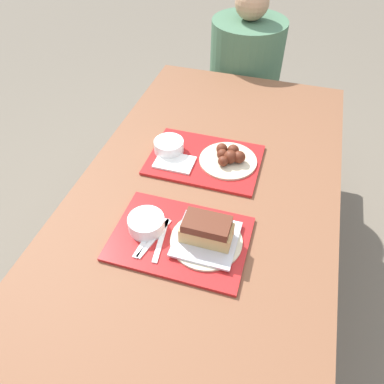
{
  "coord_description": "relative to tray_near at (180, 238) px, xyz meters",
  "views": [
    {
      "loc": [
        0.23,
        -0.82,
        1.69
      ],
      "look_at": [
        -0.03,
        0.02,
        0.81
      ],
      "focal_mm": 35.0,
      "sensor_mm": 36.0,
      "label": 1
    }
  ],
  "objects": [
    {
      "name": "bowl_coleslaw_near",
      "position": [
        -0.11,
        0.0,
        0.03
      ],
      "size": [
        0.11,
        0.11,
        0.05
      ],
      "color": "white",
      "rests_on": "tray_near"
    },
    {
      "name": "plastic_fork_near",
      "position": [
        -0.07,
        -0.03,
        0.01
      ],
      "size": [
        0.06,
        0.17,
        0.0
      ],
      "color": "white",
      "rests_on": "tray_near"
    },
    {
      "name": "picnic_table",
      "position": [
        0.02,
        0.15,
        -0.09
      ],
      "size": [
        0.91,
        1.89,
        0.77
      ],
      "color": "brown",
      "rests_on": "ground_plane"
    },
    {
      "name": "ground_plane",
      "position": [
        0.02,
        0.15,
        -0.78
      ],
      "size": [
        12.0,
        12.0,
        0.0
      ],
      "primitive_type": "plane",
      "color": "#706656"
    },
    {
      "name": "napkin_far",
      "position": [
        -0.13,
        0.33,
        0.01
      ],
      "size": [
        0.14,
        0.1,
        0.01
      ],
      "color": "white",
      "rests_on": "tray_far"
    },
    {
      "name": "condiment_packet",
      "position": [
        0.03,
        0.07,
        0.01
      ],
      "size": [
        0.04,
        0.03,
        0.01
      ],
      "color": "#3F3F47",
      "rests_on": "tray_near"
    },
    {
      "name": "tray_near",
      "position": [
        0.0,
        0.0,
        0.0
      ],
      "size": [
        0.42,
        0.29,
        0.01
      ],
      "color": "red",
      "rests_on": "picnic_table"
    },
    {
      "name": "plastic_knife_near",
      "position": [
        -0.05,
        -0.03,
        0.01
      ],
      "size": [
        0.04,
        0.17,
        0.0
      ],
      "color": "white",
      "rests_on": "tray_near"
    },
    {
      "name": "brisket_sandwich_plate",
      "position": [
        0.08,
        0.01,
        0.04
      ],
      "size": [
        0.22,
        0.22,
        0.09
      ],
      "color": "beige",
      "rests_on": "tray_near"
    },
    {
      "name": "picnic_bench_far",
      "position": [
        0.02,
        1.31,
        -0.4
      ],
      "size": [
        0.87,
        0.28,
        0.45
      ],
      "color": "brown",
      "rests_on": "ground_plane"
    },
    {
      "name": "tray_far",
      "position": [
        -0.03,
        0.39,
        0.0
      ],
      "size": [
        0.42,
        0.29,
        0.01
      ],
      "color": "red",
      "rests_on": "picnic_table"
    },
    {
      "name": "bowl_coleslaw_far",
      "position": [
        -0.17,
        0.39,
        0.03
      ],
      "size": [
        0.11,
        0.11,
        0.05
      ],
      "color": "white",
      "rests_on": "tray_far"
    },
    {
      "name": "plastic_spoon_near",
      "position": [
        -0.1,
        -0.03,
        0.01
      ],
      "size": [
        0.03,
        0.17,
        0.0
      ],
      "color": "white",
      "rests_on": "tray_near"
    },
    {
      "name": "person_seated_across",
      "position": [
        -0.04,
        1.31,
        -0.05
      ],
      "size": [
        0.4,
        0.4,
        0.69
      ],
      "color": "#477051",
      "rests_on": "picnic_bench_far"
    },
    {
      "name": "wings_plate_far",
      "position": [
        0.06,
        0.4,
        0.03
      ],
      "size": [
        0.22,
        0.22,
        0.06
      ],
      "color": "beige",
      "rests_on": "tray_far"
    }
  ]
}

